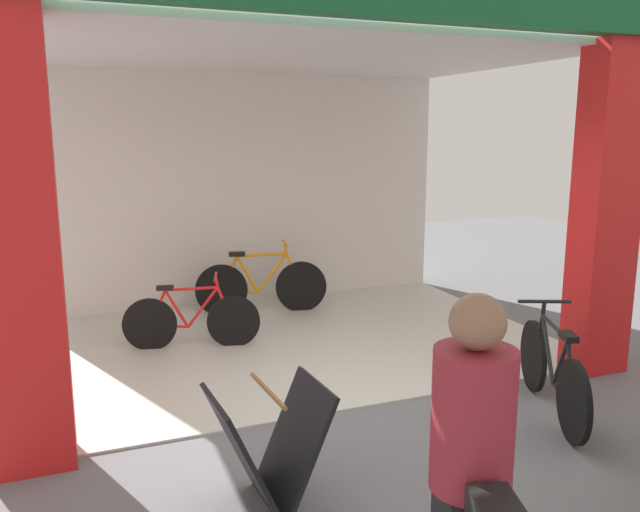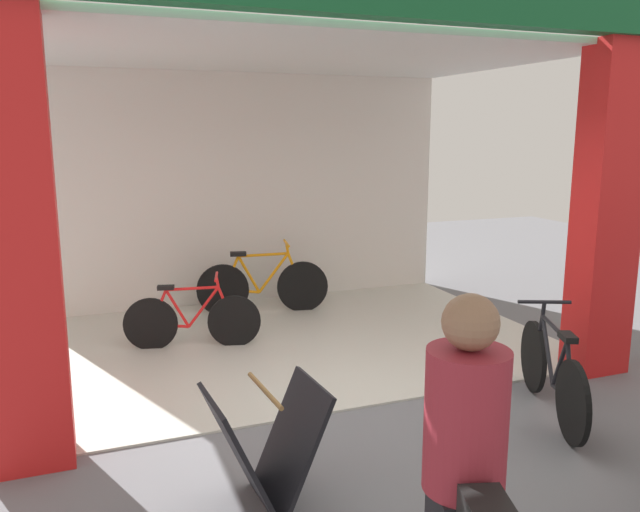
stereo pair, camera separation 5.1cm
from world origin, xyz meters
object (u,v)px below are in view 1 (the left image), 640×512
at_px(bicycle_parked_0, 552,372).
at_px(bicycle_inside_0, 191,320).
at_px(sandwich_board_sign, 269,448).
at_px(pedestrian_2, 471,483).
at_px(bicycle_inside_1, 261,285).

bearing_deg(bicycle_parked_0, bicycle_inside_0, 132.71).
bearing_deg(bicycle_parked_0, sandwich_board_sign, -170.49).
relative_size(bicycle_parked_0, sandwich_board_sign, 1.92).
bearing_deg(bicycle_parked_0, pedestrian_2, -138.31).
relative_size(bicycle_parked_0, pedestrian_2, 0.90).
distance_m(bicycle_inside_0, bicycle_parked_0, 3.67).
height_order(bicycle_inside_1, pedestrian_2, pedestrian_2).
distance_m(bicycle_inside_1, pedestrian_2, 5.68).
bearing_deg(pedestrian_2, bicycle_inside_1, 82.78).
relative_size(bicycle_inside_1, pedestrian_2, 0.99).
distance_m(bicycle_parked_0, sandwich_board_sign, 2.60).
relative_size(bicycle_inside_1, sandwich_board_sign, 2.09).
distance_m(bicycle_inside_1, bicycle_parked_0, 3.98).
distance_m(bicycle_inside_0, bicycle_inside_1, 1.49).
bearing_deg(bicycle_inside_1, pedestrian_2, -97.22).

